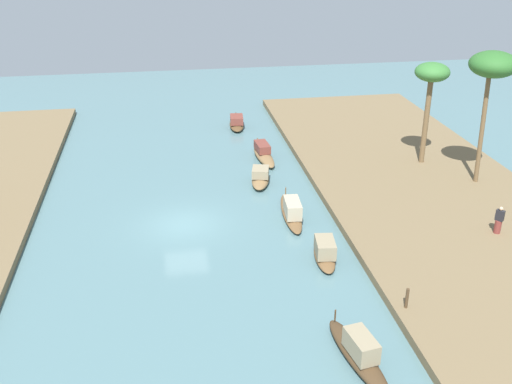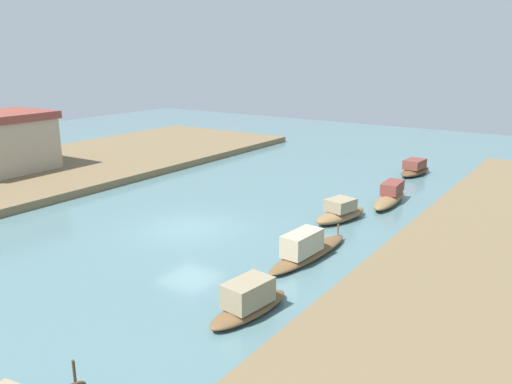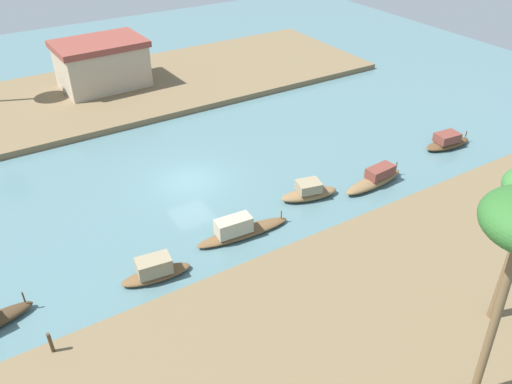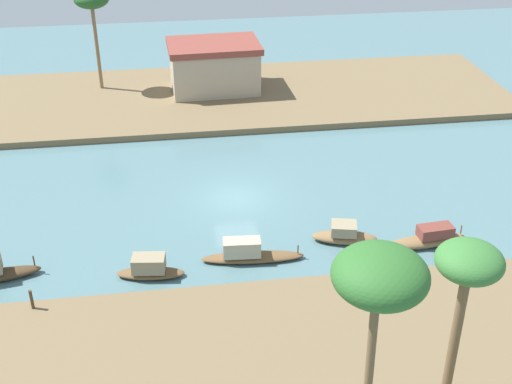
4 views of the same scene
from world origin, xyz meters
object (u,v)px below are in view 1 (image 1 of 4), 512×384
Objects in this scene: sampan_midstream at (359,352)px; sampan_upstream_small at (325,252)px; sampan_near_left_bank at (237,123)px; mooring_post at (407,298)px; sampan_open_hull at (292,211)px; sampan_downstream_large at (263,154)px; palm_tree_left_far at (432,77)px; palm_tree_left_near at (493,67)px; person_on_near_bank at (499,222)px; sampan_with_tall_canopy at (260,177)px.

sampan_upstream_small is at bearing -15.02° from sampan_midstream.
sampan_near_left_bank is 3.76× the size of mooring_post.
sampan_near_left_bank is 0.70× the size of sampan_open_hull.
palm_tree_left_far reaches higher than sampan_downstream_large.
sampan_midstream is at bearing 139.25° from palm_tree_left_near.
sampan_downstream_large is at bearing 9.87° from sampan_upstream_small.
sampan_open_hull is at bearing -9.91° from sampan_midstream.
person_on_near_bank is at bearing 161.85° from palm_tree_left_near.
sampan_upstream_small reaches higher than sampan_downstream_large.
person_on_near_bank is (0.44, -9.63, 0.67)m from sampan_upstream_small.
sampan_midstream is 3.86m from mooring_post.
mooring_post is 18.33m from palm_tree_left_far.
person_on_near_bank is at bearing -117.20° from sampan_with_tall_canopy.
mooring_post reaches higher than sampan_upstream_small.
palm_tree_left_far is at bearing -35.48° from sampan_upstream_small.
mooring_post is at bearing -149.25° from sampan_upstream_small.
sampan_with_tall_canopy is at bearing 162.79° from sampan_downstream_large.
person_on_near_bank reaches higher than sampan_with_tall_canopy.
sampan_midstream is at bearing 130.05° from mooring_post.
sampan_open_hull is 14.61m from palm_tree_left_near.
palm_tree_left_near is at bearing -152.59° from palm_tree_left_far.
sampan_downstream_large is 17.11m from person_on_near_bank.
mooring_post reaches higher than sampan_with_tall_canopy.
sampan_upstream_small is at bearing 120.62° from palm_tree_left_near.
sampan_with_tall_canopy is 3.65× the size of mooring_post.
sampan_open_hull is 0.62× the size of palm_tree_left_near.
sampan_open_hull is (12.35, -0.08, -0.04)m from sampan_midstream.
sampan_near_left_bank is at bearing 11.55° from sampan_upstream_small.
sampan_downstream_large is 1.33× the size of sampan_upstream_small.
sampan_midstream is 13.09m from person_on_near_bank.
sampan_upstream_small is (7.54, -0.72, -0.01)m from sampan_midstream.
sampan_downstream_large is 2.87× the size of person_on_near_bank.
palm_tree_left_near reaches higher than sampan_downstream_large.
person_on_near_bank is at bearing -146.46° from sampan_near_left_bank.
sampan_midstream is 3.09× the size of person_on_near_bank.
sampan_open_hull reaches higher than sampan_near_left_bank.
palm_tree_left_far reaches higher than sampan_midstream.
sampan_with_tall_canopy is 5.20m from sampan_open_hull.
sampan_with_tall_canopy is 1.05× the size of sampan_upstream_small.
person_on_near_bank is at bearing 178.80° from palm_tree_left_far.
sampan_near_left_bank is 21.46m from sampan_upstream_small.
palm_tree_left_far is (5.87, -10.49, 5.95)m from sampan_open_hull.
sampan_upstream_small is 3.47× the size of mooring_post.
palm_tree_left_far is at bearing -25.86° from mooring_post.
mooring_post is at bearing 141.54° from palm_tree_left_near.
sampan_near_left_bank is at bearing 42.90° from palm_tree_left_near.
person_on_near_bank is at bearing -109.14° from sampan_open_hull.
person_on_near_bank is 9.59m from palm_tree_left_near.
sampan_upstream_small is 15.69m from palm_tree_left_far.
sampan_open_hull is (-16.58, -0.99, 0.03)m from sampan_near_left_bank.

